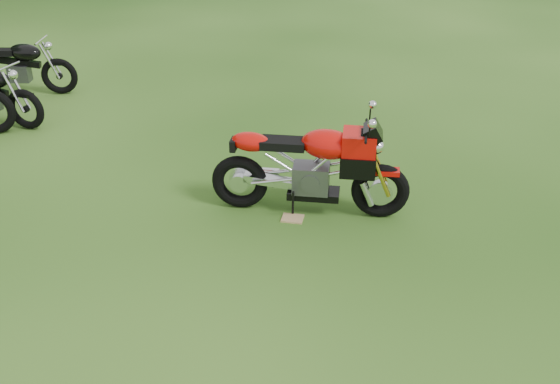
% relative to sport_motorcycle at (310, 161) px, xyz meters
% --- Properties ---
extents(ground, '(120.00, 120.00, 0.00)m').
position_rel_sport_motorcycle_xyz_m(ground, '(-0.32, -1.10, -0.60)').
color(ground, '#18410D').
rests_on(ground, ground).
extents(sport_motorcycle, '(2.07, 0.85, 1.21)m').
position_rel_sport_motorcycle_xyz_m(sport_motorcycle, '(0.00, 0.00, 0.00)').
color(sport_motorcycle, red).
rests_on(sport_motorcycle, ground).
extents(plywood_board, '(0.25, 0.21, 0.02)m').
position_rel_sport_motorcycle_xyz_m(plywood_board, '(-0.11, -0.22, -0.60)').
color(plywood_board, tan).
rests_on(plywood_board, ground).
extents(vintage_moto_d, '(1.86, 0.97, 0.96)m').
position_rel_sport_motorcycle_xyz_m(vintage_moto_d, '(-5.48, 2.26, -0.12)').
color(vintage_moto_d, black).
rests_on(vintage_moto_d, ground).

